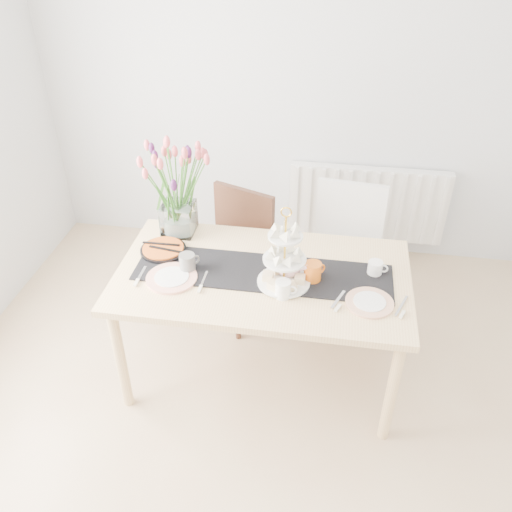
# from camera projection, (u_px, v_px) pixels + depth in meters

# --- Properties ---
(room_shell) EXTENTS (4.50, 4.50, 4.50)m
(room_shell) POSITION_uv_depth(u_px,v_px,m) (262.00, 282.00, 1.99)
(room_shell) COLOR tan
(room_shell) RESTS_ON ground
(radiator) EXTENTS (1.20, 0.08, 0.60)m
(radiator) POSITION_uv_depth(u_px,v_px,m) (367.00, 204.00, 4.19)
(radiator) COLOR white
(radiator) RESTS_ON room_shell
(dining_table) EXTENTS (1.60, 0.90, 0.75)m
(dining_table) POSITION_uv_depth(u_px,v_px,m) (263.00, 284.00, 3.00)
(dining_table) COLOR #DAB175
(dining_table) RESTS_ON ground
(chair_brown) EXTENTS (0.57, 0.57, 0.89)m
(chair_brown) POSITION_uv_depth(u_px,v_px,m) (235.00, 246.00, 3.58)
(chair_brown) COLOR #3B2015
(chair_brown) RESTS_ON ground
(chair_white) EXTENTS (0.50, 0.50, 0.92)m
(chair_white) POSITION_uv_depth(u_px,v_px,m) (345.00, 242.00, 3.59)
(chair_white) COLOR white
(chair_white) RESTS_ON ground
(table_runner) EXTENTS (1.40, 0.35, 0.01)m
(table_runner) POSITION_uv_depth(u_px,v_px,m) (263.00, 272.00, 2.95)
(table_runner) COLOR black
(table_runner) RESTS_ON dining_table
(tulip_vase) EXTENTS (0.68, 0.68, 0.59)m
(tulip_vase) POSITION_uv_depth(u_px,v_px,m) (175.00, 175.00, 3.08)
(tulip_vase) COLOR silver
(tulip_vase) RESTS_ON dining_table
(cake_stand) EXTENTS (0.28, 0.28, 0.41)m
(cake_stand) POSITION_uv_depth(u_px,v_px,m) (284.00, 265.00, 2.81)
(cake_stand) COLOR gold
(cake_stand) RESTS_ON dining_table
(teapot) EXTENTS (0.28, 0.26, 0.15)m
(teapot) POSITION_uv_depth(u_px,v_px,m) (289.00, 265.00, 2.89)
(teapot) COLOR white
(teapot) RESTS_ON dining_table
(cream_jug) EXTENTS (0.09, 0.09, 0.08)m
(cream_jug) POSITION_uv_depth(u_px,v_px,m) (375.00, 268.00, 2.92)
(cream_jug) COLOR white
(cream_jug) RESTS_ON dining_table
(tart_tin) EXTENTS (0.26, 0.26, 0.03)m
(tart_tin) POSITION_uv_depth(u_px,v_px,m) (163.00, 250.00, 3.11)
(tart_tin) COLOR black
(tart_tin) RESTS_ON dining_table
(mug_grey) EXTENTS (0.12, 0.12, 0.10)m
(mug_grey) POSITION_uv_depth(u_px,v_px,m) (187.00, 263.00, 2.94)
(mug_grey) COLOR slate
(mug_grey) RESTS_ON dining_table
(mug_white) EXTENTS (0.08, 0.08, 0.10)m
(mug_white) POSITION_uv_depth(u_px,v_px,m) (283.00, 289.00, 2.76)
(mug_white) COLOR white
(mug_white) RESTS_ON dining_table
(mug_orange) EXTENTS (0.13, 0.13, 0.11)m
(mug_orange) POSITION_uv_depth(u_px,v_px,m) (313.00, 272.00, 2.87)
(mug_orange) COLOR orange
(mug_orange) RESTS_ON dining_table
(plate_left) EXTENTS (0.28, 0.28, 0.01)m
(plate_left) POSITION_uv_depth(u_px,v_px,m) (172.00, 278.00, 2.91)
(plate_left) COLOR white
(plate_left) RESTS_ON dining_table
(plate_right) EXTENTS (0.32, 0.32, 0.01)m
(plate_right) POSITION_uv_depth(u_px,v_px,m) (369.00, 303.00, 2.74)
(plate_right) COLOR silver
(plate_right) RESTS_ON dining_table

